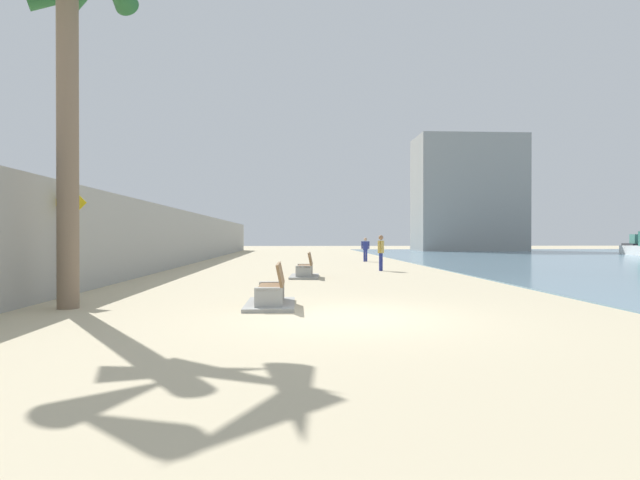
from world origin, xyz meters
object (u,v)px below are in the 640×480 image
palm_tree (68,22)px  bench_near (272,296)px  bench_far (305,271)px  pedestrian_sign (70,229)px  boat_mid_bay (639,245)px  person_walking (381,250)px  person_standing (365,248)px

palm_tree → bench_near: palm_tree is taller
bench_far → pedestrian_sign: 8.97m
palm_tree → boat_mid_bay: (43.17, 41.53, -5.61)m
bench_near → bench_far: 7.99m
palm_tree → bench_near: (4.47, 0.09, -6.08)m
person_walking → boat_mid_bay: boat_mid_bay is taller
boat_mid_bay → person_standing: bearing=-147.8°
person_standing → pedestrian_sign: 21.36m
palm_tree → pedestrian_sign: palm_tree is taller
person_walking → bench_far: bearing=-135.0°
bench_near → person_walking: person_walking is taller
palm_tree → pedestrian_sign: (-0.71, 1.66, -4.53)m
bench_near → pedestrian_sign: bearing=163.2°
bench_near → boat_mid_bay: bearing=47.0°
bench_near → person_walking: 12.45m
bench_far → boat_mid_bay: 50.48m
boat_mid_bay → bench_near: bearing=-133.0°
bench_near → boat_mid_bay: 56.70m
person_walking → pedestrian_sign: (-9.75, -9.99, 0.82)m
person_standing → boat_mid_bay: 39.71m
bench_near → bench_far: size_ratio=0.97×
bench_far → person_walking: size_ratio=1.30×
bench_far → person_standing: person_standing is taller
palm_tree → bench_far: palm_tree is taller
palm_tree → person_standing: size_ratio=5.40×
bench_far → person_standing: size_ratio=1.40×
bench_far → pedestrian_sign: size_ratio=0.75×
bench_far → pedestrian_sign: bearing=-133.9°
palm_tree → bench_far: bearing=56.0°
pedestrian_sign → person_walking: bearing=45.7°
person_standing → person_walking: bearing=-93.6°
bench_far → boat_mid_bay: (37.76, 33.50, 0.47)m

